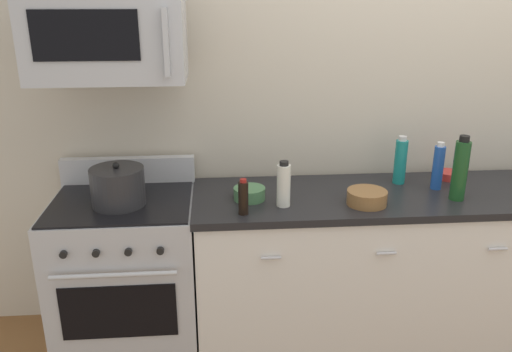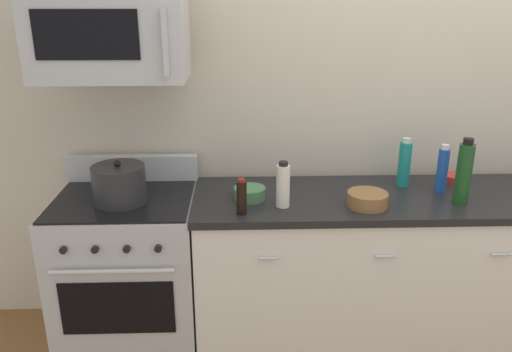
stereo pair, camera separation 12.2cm
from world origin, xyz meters
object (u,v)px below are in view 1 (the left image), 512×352
bowl_green_glaze (249,193)px  bowl_red_small (449,175)px  microwave (108,39)px  stockpot (118,186)px  bottle_wine_green (460,170)px  bottle_soy_sauce_dark (243,198)px  bottle_soda_blue (438,167)px  bowl_wooden_salad (367,197)px  bottle_sparkling_teal (400,161)px  range_oven (128,275)px  bottle_vinegar_white (284,185)px

bowl_green_glaze → bowl_red_small: (1.20, 0.23, -0.01)m
microwave → stockpot: (-0.00, -0.10, -0.73)m
bottle_wine_green → bottle_soy_sauce_dark: 1.15m
bottle_soda_blue → stockpot: 1.74m
microwave → bowl_wooden_salad: 1.52m
bottle_soy_sauce_dark → bowl_red_small: 1.31m
bowl_wooden_salad → stockpot: bearing=175.8°
bowl_red_small → bowl_wooden_salad: bearing=-150.1°
bottle_soda_blue → bowl_green_glaze: (-1.06, -0.07, -0.09)m
microwave → bowl_red_small: bearing=4.6°
bowl_red_small → bottle_wine_green: bearing=-107.3°
bottle_soy_sauce_dark → microwave: bearing=157.3°
bottle_sparkling_teal → bottle_soy_sauce_dark: (-0.92, -0.37, -0.04)m
bottle_sparkling_teal → bottle_soy_sauce_dark: bearing=-158.1°
bottle_soda_blue → bowl_green_glaze: bottle_soda_blue is taller
bottle_sparkling_teal → bottle_wine_green: (0.22, -0.27, 0.03)m
bowl_wooden_salad → bottle_soy_sauce_dark: bearing=-173.5°
bottle_wine_green → bowl_green_glaze: bearing=175.5°
microwave → bottle_wine_green: 1.91m
microwave → bottle_sparkling_teal: bearing=3.9°
bottle_soy_sauce_dark → bottle_soda_blue: bearing=13.5°
range_oven → bottle_soda_blue: (1.74, 0.04, 0.58)m
bottle_vinegar_white → bowl_green_glaze: (-0.17, 0.10, -0.08)m
range_oven → bottle_vinegar_white: bottle_vinegar_white is taller
bottle_soy_sauce_dark → bowl_green_glaze: (0.04, 0.19, -0.05)m
microwave → bowl_wooden_salad: microwave is taller
microwave → bottle_soy_sauce_dark: size_ratio=4.03×
range_oven → bowl_green_glaze: 0.84m
microwave → stockpot: size_ratio=2.70×
bottle_soy_sauce_dark → stockpot: bearing=165.2°
bowl_wooden_salad → stockpot: (-1.29, 0.09, 0.06)m
bottle_wine_green → stockpot: 1.79m
range_oven → bowl_wooden_salad: bearing=-6.6°
bottle_soy_sauce_dark → bowl_green_glaze: size_ratio=1.09×
microwave → bowl_wooden_salad: (1.29, -0.19, -0.79)m
microwave → bottle_soy_sauce_dark: (0.64, -0.27, -0.74)m
bowl_green_glaze → microwave: bearing=173.6°
bottle_soy_sauce_dark → bottle_soda_blue: (1.10, 0.27, 0.04)m
range_oven → bowl_red_small: range_oven is taller
bottle_vinegar_white → bottle_soda_blue: bearing=11.2°
bottle_soy_sauce_dark → bottle_soda_blue: size_ratio=0.68×
microwave → bottle_wine_green: bearing=-5.2°
bowl_green_glaze → bowl_red_small: bowl_green_glaze is taller
bottle_wine_green → bottle_vinegar_white: (-0.94, -0.01, -0.05)m
range_oven → bottle_wine_green: (1.78, -0.12, 0.62)m
microwave → bottle_vinegar_white: 1.12m
bottle_vinegar_white → bowl_red_small: bearing=17.6°
microwave → bottle_sparkling_teal: 1.71m
bowl_red_small → bowl_green_glaze: bearing=-169.3°
bottle_sparkling_teal → bottle_vinegar_white: bottle_sparkling_teal is taller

